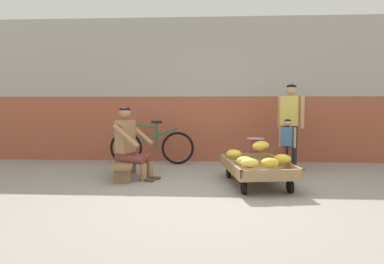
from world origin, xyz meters
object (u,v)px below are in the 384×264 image
weighing_scale (256,146)px  customer_adult (291,117)px  bicycle_near_left (152,146)px  customer_child (287,140)px  banana_cart (257,169)px  shopping_bag (275,170)px  vendor_seated (130,143)px  plastic_crate (255,163)px  low_bench (126,165)px

weighing_scale → customer_adult: size_ratio=0.20×
customer_adult → bicycle_near_left: bearing=170.7°
customer_child → banana_cart: bearing=-127.3°
customer_child → customer_adult: bearing=71.1°
shopping_bag → vendor_seated: bearing=-175.0°
plastic_crate → weighing_scale: 0.30m
low_bench → vendor_seated: size_ratio=0.99×
low_bench → shopping_bag: (2.41, 0.17, -0.08)m
vendor_seated → bicycle_near_left: 1.29m
shopping_bag → weighing_scale: bearing=120.1°
shopping_bag → plastic_crate: bearing=120.0°
plastic_crate → customer_child: customer_child is taller
customer_child → shopping_bag: bearing=-134.5°
weighing_scale → vendor_seated: bearing=-162.6°
weighing_scale → bicycle_near_left: (-1.95, 0.62, -0.10)m
vendor_seated → shopping_bag: size_ratio=4.75×
vendor_seated → customer_adult: 2.86m
low_bench → vendor_seated: bearing=-21.7°
plastic_crate → weighing_scale: size_ratio=1.20×
vendor_seated → low_bench: bearing=158.3°
banana_cart → plastic_crate: bearing=84.0°
banana_cart → customer_child: size_ratio=1.67×
banana_cart → plastic_crate: banana_cart is taller
banana_cart → customer_adult: customer_adult is taller
vendor_seated → plastic_crate: bearing=17.4°
banana_cart → vendor_seated: size_ratio=1.36×
bicycle_near_left → plastic_crate: bearing=-17.8°
vendor_seated → bicycle_near_left: size_ratio=0.69×
low_bench → weighing_scale: weighing_scale is taller
vendor_seated → bicycle_near_left: (0.12, 1.27, -0.21)m
plastic_crate → shopping_bag: (0.26, -0.44, -0.03)m
shopping_bag → low_bench: bearing=-175.9°
plastic_crate → shopping_bag: bearing=-60.0°
banana_cart → plastic_crate: (0.10, 0.99, -0.09)m
plastic_crate → bicycle_near_left: 2.05m
low_bench → weighing_scale: 2.25m
low_bench → bicycle_near_left: size_ratio=0.68×
shopping_bag → bicycle_near_left: bearing=154.2°
banana_cart → customer_adult: bearing=58.0°
weighing_scale → shopping_bag: (0.26, -0.44, -0.33)m
vendor_seated → shopping_bag: (2.32, 0.21, -0.45)m
banana_cart → weighing_scale: 1.02m
banana_cart → bicycle_near_left: bearing=138.8°
customer_adult → low_bench: bearing=-163.7°
plastic_crate → weighing_scale: weighing_scale is taller
low_bench → shopping_bag: 2.41m
bicycle_near_left → weighing_scale: bearing=-17.8°
customer_adult → banana_cart: bearing=-122.0°
shopping_bag → banana_cart: bearing=-123.4°
banana_cart → low_bench: (-2.05, 0.37, -0.04)m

